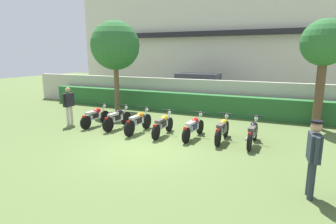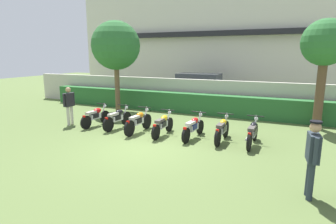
# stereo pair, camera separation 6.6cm
# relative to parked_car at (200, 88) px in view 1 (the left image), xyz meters

# --- Properties ---
(ground) EXTENTS (60.00, 60.00, 0.00)m
(ground) POSITION_rel_parked_car_xyz_m (1.06, -9.72, -0.94)
(ground) COLOR #566B38
(building) EXTENTS (24.98, 6.50, 8.59)m
(building) POSITION_rel_parked_car_xyz_m (1.06, 5.79, 3.36)
(building) COLOR beige
(building) RESTS_ON ground
(compound_wall) EXTENTS (23.73, 0.30, 1.76)m
(compound_wall) POSITION_rel_parked_car_xyz_m (1.06, -2.80, -0.06)
(compound_wall) COLOR #BCB7A8
(compound_wall) RESTS_ON ground
(hedge_row) EXTENTS (18.99, 0.70, 1.06)m
(hedge_row) POSITION_rel_parked_car_xyz_m (1.06, -3.50, -0.41)
(hedge_row) COLOR #28602D
(hedge_row) RESTS_ON ground
(parked_car) EXTENTS (4.50, 2.07, 1.89)m
(parked_car) POSITION_rel_parked_car_xyz_m (0.00, 0.00, 0.00)
(parked_car) COLOR #9EA3A8
(parked_car) RESTS_ON ground
(tree_near_inspector) EXTENTS (2.64, 2.64, 4.90)m
(tree_near_inspector) POSITION_rel_parked_car_xyz_m (-3.44, -4.52, 2.62)
(tree_near_inspector) COLOR brown
(tree_near_inspector) RESTS_ON ground
(tree_far_side) EXTENTS (1.89, 1.89, 4.54)m
(tree_far_side) POSITION_rel_parked_car_xyz_m (6.56, -4.33, 2.54)
(tree_far_side) COLOR brown
(tree_far_side) RESTS_ON ground
(motorcycle_in_row_0) EXTENTS (0.60, 1.80, 0.95)m
(motorcycle_in_row_0) POSITION_rel_parked_car_xyz_m (-2.33, -7.89, -0.49)
(motorcycle_in_row_0) COLOR black
(motorcycle_in_row_0) RESTS_ON ground
(motorcycle_in_row_1) EXTENTS (0.60, 1.83, 0.96)m
(motorcycle_in_row_1) POSITION_rel_parked_car_xyz_m (-1.20, -7.86, -0.49)
(motorcycle_in_row_1) COLOR black
(motorcycle_in_row_1) RESTS_ON ground
(motorcycle_in_row_2) EXTENTS (0.60, 1.94, 0.98)m
(motorcycle_in_row_2) POSITION_rel_parked_car_xyz_m (-0.08, -8.03, -0.48)
(motorcycle_in_row_2) COLOR black
(motorcycle_in_row_2) RESTS_ON ground
(motorcycle_in_row_3) EXTENTS (0.60, 1.84, 0.95)m
(motorcycle_in_row_3) POSITION_rel_parked_car_xyz_m (1.01, -8.01, -0.49)
(motorcycle_in_row_3) COLOR black
(motorcycle_in_row_3) RESTS_ON ground
(motorcycle_in_row_4) EXTENTS (0.60, 1.89, 0.94)m
(motorcycle_in_row_4) POSITION_rel_parked_car_xyz_m (2.21, -7.87, -0.50)
(motorcycle_in_row_4) COLOR black
(motorcycle_in_row_4) RESTS_ON ground
(motorcycle_in_row_5) EXTENTS (0.60, 1.84, 0.97)m
(motorcycle_in_row_5) POSITION_rel_parked_car_xyz_m (3.30, -7.84, -0.48)
(motorcycle_in_row_5) COLOR black
(motorcycle_in_row_5) RESTS_ON ground
(motorcycle_in_row_6) EXTENTS (0.60, 1.88, 0.98)m
(motorcycle_in_row_6) POSITION_rel_parked_car_xyz_m (4.36, -7.83, -0.48)
(motorcycle_in_row_6) COLOR black
(motorcycle_in_row_6) RESTS_ON ground
(inspector_person) EXTENTS (0.23, 0.68, 1.70)m
(inspector_person) POSITION_rel_parked_car_xyz_m (-3.52, -8.18, 0.07)
(inspector_person) COLOR beige
(inspector_person) RESTS_ON ground
(officer_0) EXTENTS (0.27, 0.69, 1.75)m
(officer_0) POSITION_rel_parked_car_xyz_m (6.01, -11.05, 0.11)
(officer_0) COLOR #28333D
(officer_0) RESTS_ON ground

